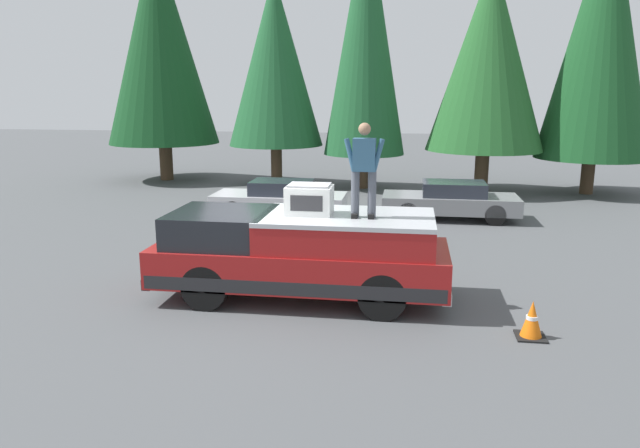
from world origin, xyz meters
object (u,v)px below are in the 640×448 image
Objects in this scene: parked_car_silver at (280,199)px; parked_car_grey at (451,200)px; traffic_cone at (532,321)px; person_on_truck_bed at (364,168)px; pickup_truck at (301,254)px; compressor_unit at (309,199)px.

parked_car_grey is at bearing -84.12° from parked_car_silver.
parked_car_grey is at bearing 4.68° from traffic_cone.
parked_car_grey is (7.89, -2.08, -1.97)m from person_on_truck_bed.
compressor_unit is at bearing -92.34° from pickup_truck.
parked_car_silver reaches higher than traffic_cone.
person_on_truck_bed reaches higher than parked_car_grey.
traffic_cone is at bearing -144.79° from parked_car_silver.
pickup_truck is 6.60× the size of compressor_unit.
compressor_unit reaches higher than parked_car_grey.
compressor_unit is at bearing -163.30° from parked_car_silver.
parked_car_silver is (7.20, 2.16, -1.35)m from compressor_unit.
parked_car_grey is 1.00× the size of parked_car_silver.
traffic_cone is at bearing -107.96° from pickup_truck.
person_on_truck_bed is at bearing 67.97° from traffic_cone.
person_on_truck_bed reaches higher than pickup_truck.
traffic_cone is (-1.14, -2.82, -2.26)m from person_on_truck_bed.
pickup_truck is at bearing 157.11° from parked_car_grey.
pickup_truck is 2.06m from person_on_truck_bed.
person_on_truck_bed is at bearing -97.54° from pickup_truck.
person_on_truck_bed is at bearing 165.22° from parked_car_grey.
person_on_truck_bed is at bearing -156.66° from parked_car_silver.
pickup_truck is at bearing 82.46° from person_on_truck_bed.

